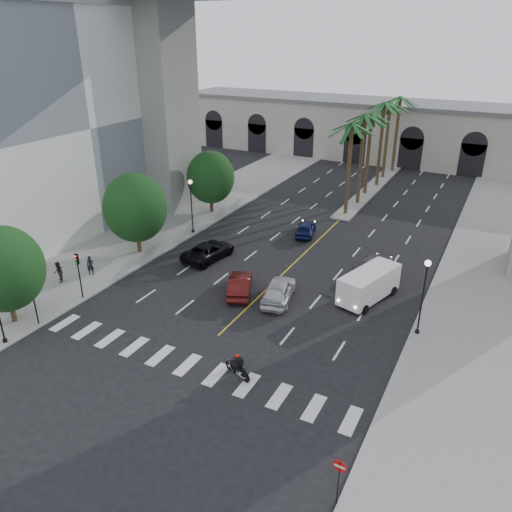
{
  "coord_description": "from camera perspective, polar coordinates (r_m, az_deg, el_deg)",
  "views": [
    {
      "loc": [
        14.72,
        -21.04,
        18.1
      ],
      "look_at": [
        0.68,
        6.0,
        4.18
      ],
      "focal_mm": 35.0,
      "sensor_mm": 36.0,
      "label": 1
    }
  ],
  "objects": [
    {
      "name": "cargo_van",
      "position": [
        36.99,
        12.76,
        -3.16
      ],
      "size": [
        3.48,
        5.73,
        2.29
      ],
      "rotation": [
        0.0,
        0.0,
        -0.3
      ],
      "color": "white",
      "rests_on": "ground"
    },
    {
      "name": "car_d",
      "position": [
        41.5,
        13.38,
        -0.93
      ],
      "size": [
        2.53,
        5.13,
        1.43
      ],
      "primitive_type": "imported",
      "rotation": [
        0.0,
        0.0,
        3.03
      ],
      "color": "#58595D",
      "rests_on": "ground"
    },
    {
      "name": "palm_d",
      "position": [
        63.32,
        14.47,
        16.14
      ],
      "size": [
        3.2,
        3.2,
        10.9
      ],
      "color": "#47331E",
      "rests_on": "ground"
    },
    {
      "name": "car_c",
      "position": [
        42.98,
        -5.43,
        0.59
      ],
      "size": [
        3.06,
        5.51,
        1.46
      ],
      "primitive_type": "imported",
      "rotation": [
        0.0,
        0.0,
        3.02
      ],
      "color": "black",
      "rests_on": "ground"
    },
    {
      "name": "sidewalk_left",
      "position": [
        50.07,
        -11.26,
        2.96
      ],
      "size": [
        8.0,
        100.0,
        0.15
      ],
      "primitive_type": "cube",
      "color": "gray",
      "rests_on": "ground"
    },
    {
      "name": "bridge",
      "position": [
        44.5,
        14.01,
        24.43
      ],
      "size": [
        75.0,
        13.0,
        26.0
      ],
      "color": "gray",
      "rests_on": "ground"
    },
    {
      "name": "palm_a",
      "position": [
        51.99,
        10.9,
        14.15
      ],
      "size": [
        3.2,
        3.2,
        10.3
      ],
      "color": "#47331E",
      "rests_on": "ground"
    },
    {
      "name": "street_tree_mid",
      "position": [
        43.87,
        -13.63,
        5.39
      ],
      "size": [
        5.44,
        5.44,
        7.21
      ],
      "color": "#382616",
      "rests_on": "ground"
    },
    {
      "name": "car_a",
      "position": [
        36.28,
        2.61,
        -3.93
      ],
      "size": [
        2.92,
        5.1,
        1.63
      ],
      "primitive_type": "imported",
      "rotation": [
        0.0,
        0.0,
        3.36
      ],
      "color": "#BBBBC0",
      "rests_on": "ground"
    },
    {
      "name": "street_tree_far",
      "position": [
        53.13,
        -5.21,
        8.94
      ],
      "size": [
        5.04,
        5.04,
        6.68
      ],
      "color": "#382616",
      "rests_on": "ground"
    },
    {
      "name": "motorcycle_rider",
      "position": [
        28.93,
        -2.06,
        -12.52
      ],
      "size": [
        1.95,
        0.86,
        1.48
      ],
      "rotation": [
        0.0,
        0.0,
        -0.37
      ],
      "color": "black",
      "rests_on": "ground"
    },
    {
      "name": "ground",
      "position": [
        31.41,
        -6.26,
        -10.8
      ],
      "size": [
        140.0,
        140.0,
        0.0
      ],
      "primitive_type": "plane",
      "color": "black",
      "rests_on": "ground"
    },
    {
      "name": "lamp_post_right",
      "position": [
        32.8,
        18.6,
        -3.83
      ],
      "size": [
        0.4,
        0.4,
        5.35
      ],
      "color": "black",
      "rests_on": "ground"
    },
    {
      "name": "median",
      "position": [
        63.46,
        12.99,
        7.44
      ],
      "size": [
        2.0,
        24.0,
        0.2
      ],
      "primitive_type": "cube",
      "color": "gray",
      "rests_on": "ground"
    },
    {
      "name": "palm_f",
      "position": [
        71.08,
        16.14,
        16.66
      ],
      "size": [
        3.2,
        3.2,
        10.7
      ],
      "color": "#47331E",
      "rests_on": "ground"
    },
    {
      "name": "do_not_enter_sign",
      "position": [
        22.16,
        9.49,
        -23.28
      ],
      "size": [
        0.61,
        0.07,
        2.47
      ],
      "rotation": [
        0.0,
        0.0,
        -0.07
      ],
      "color": "black",
      "rests_on": "ground"
    },
    {
      "name": "pier_building",
      "position": [
        78.68,
        16.69,
        13.43
      ],
      "size": [
        71.0,
        10.5,
        8.5
      ],
      "color": "beige",
      "rests_on": "ground"
    },
    {
      "name": "palm_c",
      "position": [
        59.67,
        13.08,
        15.09
      ],
      "size": [
        3.2,
        3.2,
        10.1
      ],
      "color": "#47331E",
      "rests_on": "ground"
    },
    {
      "name": "street_tree_near",
      "position": [
        35.94,
        -26.95,
        -1.35
      ],
      "size": [
        5.2,
        5.2,
        6.89
      ],
      "color": "#382616",
      "rests_on": "ground"
    },
    {
      "name": "palm_e",
      "position": [
        67.3,
        15.08,
        16.14
      ],
      "size": [
        3.2,
        3.2,
        10.4
      ],
      "color": "#47331E",
      "rests_on": "ground"
    },
    {
      "name": "lamp_post_left_far",
      "position": [
        47.7,
        -7.4,
        6.17
      ],
      "size": [
        0.4,
        0.4,
        5.35
      ],
      "color": "black",
      "rests_on": "ground"
    },
    {
      "name": "sidewalk_right",
      "position": [
        40.3,
        24.81,
        -4.5
      ],
      "size": [
        8.0,
        100.0,
        0.15
      ],
      "primitive_type": "cube",
      "color": "gray",
      "rests_on": "ground"
    },
    {
      "name": "pedestrian_a",
      "position": [
        41.81,
        -18.41,
        -1.03
      ],
      "size": [
        0.69,
        0.63,
        1.57
      ],
      "primitive_type": "imported",
      "rotation": [
        0.0,
        0.0,
        0.59
      ],
      "color": "black",
      "rests_on": "sidewalk_left"
    },
    {
      "name": "traffic_signal_near",
      "position": [
        35.55,
        -24.21,
        -3.81
      ],
      "size": [
        0.25,
        0.18,
        3.65
      ],
      "color": "black",
      "rests_on": "ground"
    },
    {
      "name": "building_left",
      "position": [
        53.78,
        -24.7,
        14.08
      ],
      "size": [
        16.5,
        32.5,
        20.6
      ],
      "color": "white",
      "rests_on": "ground"
    },
    {
      "name": "car_e",
      "position": [
        47.99,
        5.7,
        3.15
      ],
      "size": [
        2.56,
        4.33,
        1.38
      ],
      "primitive_type": "imported",
      "rotation": [
        0.0,
        0.0,
        3.38
      ],
      "color": "#10184C",
      "rests_on": "ground"
    },
    {
      "name": "car_b",
      "position": [
        37.22,
        -1.84,
        -3.28
      ],
      "size": [
        3.25,
        4.71,
        1.47
      ],
      "primitive_type": "imported",
      "rotation": [
        0.0,
        0.0,
        3.56
      ],
      "color": "#460E0E",
      "rests_on": "ground"
    },
    {
      "name": "palm_b",
      "position": [
        55.71,
        12.3,
        15.0
      ],
      "size": [
        3.2,
        3.2,
        10.6
      ],
      "color": "#47331E",
      "rests_on": "ground"
    },
    {
      "name": "pedestrian_b",
      "position": [
        41.4,
        -21.65,
        -1.74
      ],
      "size": [
        1.02,
        1.01,
        1.66
      ],
      "primitive_type": "imported",
      "rotation": [
        0.0,
        0.0,
        -0.73
      ],
      "color": "black",
      "rests_on": "sidewalk_left"
    },
    {
      "name": "traffic_signal_far",
      "position": [
        37.79,
        -19.65,
        -1.35
      ],
      "size": [
        0.25,
        0.18,
        3.65
      ],
      "color": "black",
      "rests_on": "ground"
    }
  ]
}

